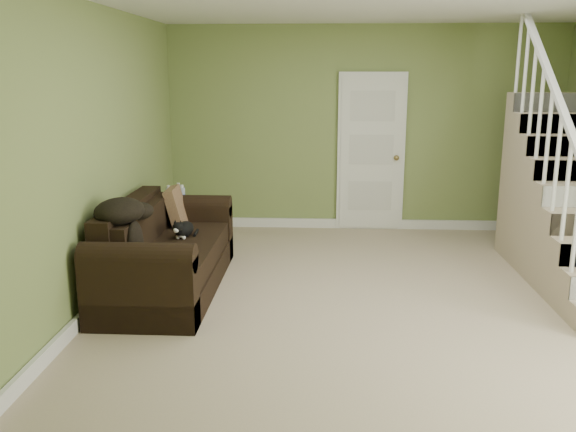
# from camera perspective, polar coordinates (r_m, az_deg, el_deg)

# --- Properties ---
(floor) EXTENTS (5.00, 5.50, 0.01)m
(floor) POSITION_cam_1_polar(r_m,az_deg,el_deg) (5.54, 8.59, -8.19)
(floor) COLOR tan
(floor) RESTS_ON ground
(wall_back) EXTENTS (5.00, 0.04, 2.60)m
(wall_back) POSITION_cam_1_polar(r_m,az_deg,el_deg) (7.93, 7.09, 8.05)
(wall_back) COLOR olive
(wall_back) RESTS_ON floor
(wall_front) EXTENTS (5.00, 0.04, 2.60)m
(wall_front) POSITION_cam_1_polar(r_m,az_deg,el_deg) (2.55, 15.28, -3.61)
(wall_front) COLOR olive
(wall_front) RESTS_ON floor
(wall_left) EXTENTS (0.04, 5.50, 2.60)m
(wall_left) POSITION_cam_1_polar(r_m,az_deg,el_deg) (5.54, -17.69, 5.25)
(wall_left) COLOR olive
(wall_left) RESTS_ON floor
(baseboard_back) EXTENTS (5.00, 0.04, 0.12)m
(baseboard_back) POSITION_cam_1_polar(r_m,az_deg,el_deg) (8.11, 6.85, -0.72)
(baseboard_back) COLOR white
(baseboard_back) RESTS_ON floor
(baseboard_left) EXTENTS (0.04, 5.50, 0.12)m
(baseboard_left) POSITION_cam_1_polar(r_m,az_deg,el_deg) (5.82, -16.54, -6.90)
(baseboard_left) COLOR white
(baseboard_left) RESTS_ON floor
(door) EXTENTS (0.86, 0.12, 2.02)m
(door) POSITION_cam_1_polar(r_m,az_deg,el_deg) (7.93, 7.78, 5.89)
(door) COLOR white
(door) RESTS_ON floor
(staircase) EXTENTS (1.00, 2.51, 2.82)m
(staircase) POSITION_cam_1_polar(r_m,az_deg,el_deg) (6.75, 25.11, 0.28)
(staircase) COLOR tan
(staircase) RESTS_ON floor
(sofa) EXTENTS (0.92, 2.13, 0.84)m
(sofa) POSITION_cam_1_polar(r_m,az_deg,el_deg) (5.89, -11.55, -3.70)
(sofa) COLOR black
(sofa) RESTS_ON floor
(side_table) EXTENTS (0.59, 0.59, 0.80)m
(side_table) POSITION_cam_1_polar(r_m,az_deg,el_deg) (7.00, -10.24, -1.14)
(side_table) COLOR black
(side_table) RESTS_ON floor
(cat) EXTENTS (0.21, 0.42, 0.20)m
(cat) POSITION_cam_1_polar(r_m,az_deg,el_deg) (5.98, -9.72, -1.25)
(cat) COLOR black
(cat) RESTS_ON sofa
(banana) EXTENTS (0.08, 0.19, 0.05)m
(banana) POSITION_cam_1_polar(r_m,az_deg,el_deg) (5.50, -11.59, -3.20)
(banana) COLOR yellow
(banana) RESTS_ON sofa
(throw_pillow) EXTENTS (0.22, 0.42, 0.43)m
(throw_pillow) POSITION_cam_1_polar(r_m,az_deg,el_deg) (6.48, -10.39, 0.81)
(throw_pillow) COLOR #503220
(throw_pillow) RESTS_ON sofa
(throw_blanket) EXTENTS (0.54, 0.62, 0.22)m
(throw_blanket) POSITION_cam_1_polar(r_m,az_deg,el_deg) (5.35, -15.49, 0.44)
(throw_blanket) COLOR black
(throw_blanket) RESTS_ON sofa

